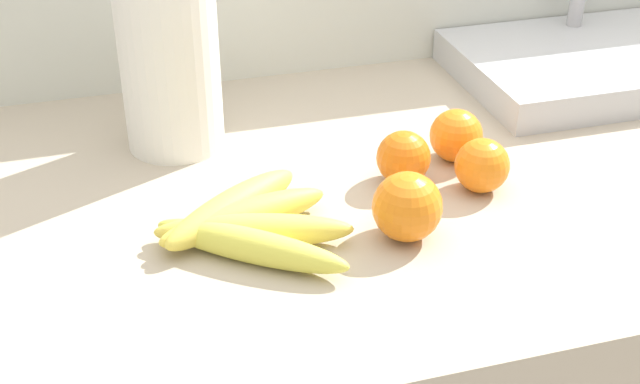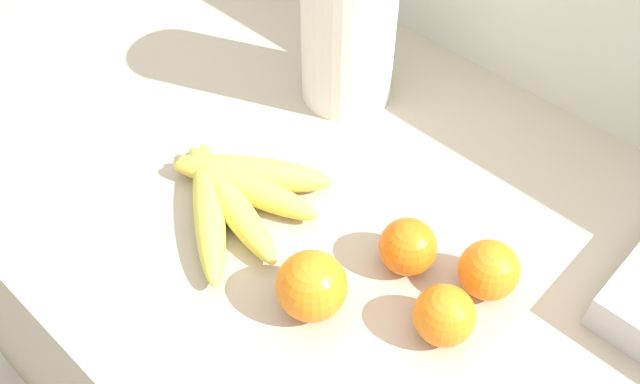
# 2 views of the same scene
# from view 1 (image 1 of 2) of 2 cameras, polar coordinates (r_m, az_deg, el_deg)

# --- Properties ---
(wall_back) EXTENTS (2.28, 0.06, 1.30)m
(wall_back) POSITION_cam_1_polar(r_m,az_deg,el_deg) (1.53, 0.98, -1.51)
(wall_back) COLOR silver
(wall_back) RESTS_ON ground
(banana_bunch) EXTENTS (0.22, 0.23, 0.04)m
(banana_bunch) POSITION_cam_1_polar(r_m,az_deg,el_deg) (0.94, -4.93, -2.11)
(banana_bunch) COLOR #D8D44C
(banana_bunch) RESTS_ON counter
(orange_center) EXTENTS (0.07, 0.07, 0.07)m
(orange_center) POSITION_cam_1_polar(r_m,az_deg,el_deg) (1.10, 8.87, 3.67)
(orange_center) COLOR orange
(orange_center) RESTS_ON counter
(orange_back_right) EXTENTS (0.06, 0.06, 0.06)m
(orange_back_right) POSITION_cam_1_polar(r_m,az_deg,el_deg) (1.04, 10.53, 1.71)
(orange_back_right) COLOR orange
(orange_back_right) RESTS_ON counter
(orange_front) EXTENTS (0.07, 0.07, 0.07)m
(orange_front) POSITION_cam_1_polar(r_m,az_deg,el_deg) (1.04, 5.46, 2.24)
(orange_front) COLOR orange
(orange_front) RESTS_ON counter
(orange_far_right) EXTENTS (0.08, 0.08, 0.08)m
(orange_far_right) POSITION_cam_1_polar(r_m,az_deg,el_deg) (0.94, 5.71, -0.96)
(orange_far_right) COLOR orange
(orange_far_right) RESTS_ON counter
(paper_towel_roll) EXTENTS (0.12, 0.12, 0.28)m
(paper_towel_roll) POSITION_cam_1_polar(r_m,az_deg,el_deg) (1.10, -9.83, 8.87)
(paper_towel_roll) COLOR white
(paper_towel_roll) RESTS_ON counter
(sink_basin) EXTENTS (0.44, 0.28, 0.22)m
(sink_basin) POSITION_cam_1_polar(r_m,az_deg,el_deg) (1.39, 18.12, 8.12)
(sink_basin) COLOR #B7BABF
(sink_basin) RESTS_ON counter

